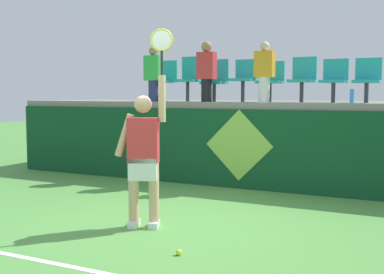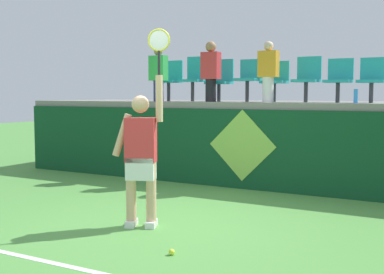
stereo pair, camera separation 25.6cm
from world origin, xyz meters
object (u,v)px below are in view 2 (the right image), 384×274
Objects in this scene: water_bottle at (356,96)px; stadium_chair_5 at (307,77)px; stadium_chair_6 at (339,78)px; spectator_0 at (158,73)px; tennis_ball at (172,252)px; stadium_chair_0 at (171,78)px; stadium_chair_1 at (194,76)px; tennis_player at (141,154)px; spectator_1 at (211,70)px; spectator_2 at (268,71)px; stadium_chair_3 at (249,77)px; stadium_chair_2 at (221,79)px; stadium_chair_4 at (276,79)px; stadium_chair_7 at (372,77)px.

water_bottle is 1.15m from stadium_chair_5.
spectator_0 is at bearing -172.33° from stadium_chair_6.
stadium_chair_0 is (-2.74, 4.50, 1.98)m from tennis_ball.
stadium_chair_1 is at bearing 170.47° from water_bottle.
stadium_chair_0 is at bearing 121.33° from tennis_ball.
spectator_0 is at bearing 178.85° from water_bottle.
tennis_player is at bearing -71.36° from stadium_chair_1.
spectator_1 reaches higher than spectator_0.
water_bottle is at bearing 57.63° from tennis_player.
stadium_chair_6 is 1.23m from spectator_2.
water_bottle is 0.21× the size of spectator_0.
stadium_chair_0 is at bearing -179.99° from stadium_chair_5.
spectator_2 is (-1.16, -0.39, 0.13)m from stadium_chair_6.
spectator_2 reaches higher than stadium_chair_3.
tennis_player is 2.99× the size of stadium_chair_2.
stadium_chair_3 is 0.75× the size of spectator_0.
stadium_chair_1 reaches higher than stadium_chair_0.
stadium_chair_5 is 0.72m from spectator_2.
stadium_chair_4 is at bearing 20.61° from spectator_1.
stadium_chair_4 is (1.72, -0.01, -0.08)m from stadium_chair_1.
tennis_ball is 0.08× the size of stadium_chair_5.
tennis_ball is 5.16m from stadium_chair_2.
stadium_chair_7 reaches higher than tennis_ball.
tennis_player is at bearing 139.51° from tennis_ball.
stadium_chair_2 is 2.28m from stadium_chair_6.
tennis_ball is 5.39m from stadium_chair_1.
stadium_chair_3 is 1.07× the size of stadium_chair_4.
stadium_chair_5 is (2.31, -0.00, -0.05)m from stadium_chair_1.
tennis_ball is 5.29m from spectator_0.
spectator_2 reaches higher than tennis_ball.
water_bottle is 0.74m from stadium_chair_6.
stadium_chair_5 is (0.14, 4.50, 1.96)m from tennis_ball.
stadium_chair_3 is at bearing 143.75° from spectator_2.
stadium_chair_0 is 1.11× the size of stadium_chair_4.
water_bottle is at bearing -29.72° from stadium_chair_5.
stadium_chair_3 is 0.67m from spectator_2.
spectator_2 is (0.53, -0.39, 0.09)m from stadium_chair_3.
tennis_player reaches higher than water_bottle.
spectator_2 is at bearing -146.27° from stadium_chair_5.
stadium_chair_2 is 2.84m from stadium_chair_7.
stadium_chair_7 is (0.16, 0.54, 0.31)m from water_bottle.
stadium_chair_0 is at bearing 170.13° from spectator_2.
spectator_0 is at bearing -178.19° from spectator_1.
stadium_chair_6 is at bearing 7.67° from spectator_0.
tennis_player reaches higher than stadium_chair_7.
stadium_chair_1 is 0.80× the size of spectator_1.
stadium_chair_5 is at bearing -0.11° from stadium_chair_1.
water_bottle is 0.30× the size of stadium_chair_7.
stadium_chair_3 is (-0.07, 3.71, 1.07)m from tennis_player.
spectator_2 is (2.28, -0.40, 0.09)m from stadium_chair_0.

